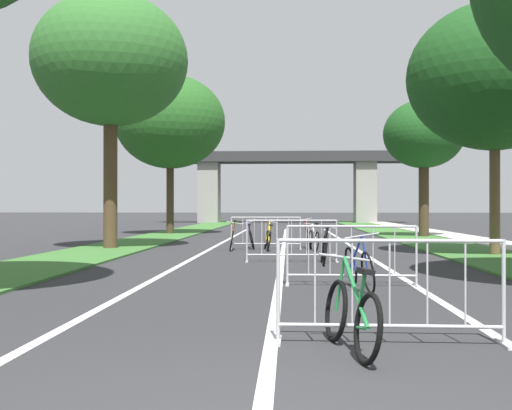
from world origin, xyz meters
name	(u,v)px	position (x,y,z in m)	size (l,w,h in m)	color
grass_verge_left	(162,236)	(-5.56, 25.26, 0.03)	(2.53, 61.74, 0.05)	#386B2D
grass_verge_right	(410,237)	(5.56, 25.26, 0.03)	(2.53, 61.74, 0.05)	#386B2D
sidewalk_path_right	(458,237)	(7.69, 25.26, 0.04)	(1.72, 61.74, 0.08)	#ADA89E
lane_stripe_center	(283,248)	(0.00, 17.86, 0.00)	(0.14, 35.72, 0.01)	silver
lane_stripe_right_lane	(355,248)	(2.36, 17.86, 0.00)	(0.14, 35.72, 0.01)	silver
lane_stripe_left_lane	(213,247)	(-2.36, 17.86, 0.00)	(0.14, 35.72, 0.01)	silver
overpass_bridge	(287,172)	(0.00, 51.02, 4.35)	(22.10, 3.18, 6.03)	#2D2D30
tree_left_pine_near	(111,61)	(-5.58, 16.87, 6.09)	(5.00, 5.00, 8.24)	#4C3823
tree_left_pine_far	(170,122)	(-5.75, 28.13, 5.62)	(5.50, 5.50, 7.97)	#3D2D1E
tree_right_oak_mid	(495,77)	(5.92, 14.65, 5.00)	(4.85, 4.85, 7.07)	brown
tree_right_oak_near	(424,135)	(6.25, 25.55, 4.61)	(3.62, 3.62, 6.19)	#3D2D1E
crowd_barrier_nearest	(390,292)	(1.18, 3.01, 0.52)	(2.29, 0.48, 1.05)	#ADADB2
crowd_barrier_second	(351,256)	(1.27, 7.71, 0.52)	(2.29, 0.47, 1.05)	#ADADB2
crowd_barrier_third	(292,241)	(0.25, 12.40, 0.52)	(2.30, 0.54, 1.05)	#ADADB2
crowd_barrier_fourth	(266,233)	(-0.56, 17.10, 0.52)	(2.29, 0.48, 1.05)	#ADADB2
bicycle_white_0	(313,239)	(0.95, 16.53, 0.36)	(0.50, 1.65, 0.88)	black
bicycle_blue_1	(359,267)	(1.33, 7.19, 0.38)	(0.55, 1.75, 0.97)	black
bicycle_purple_2	(251,238)	(-1.05, 17.49, 0.34)	(0.53, 1.61, 0.90)	black
bicycle_orange_3	(232,238)	(-1.61, 16.61, 0.37)	(0.52, 1.63, 0.96)	black
bicycle_green_4	(351,315)	(0.76, 2.62, 0.35)	(0.53, 1.59, 0.91)	black
bicycle_yellow_5	(268,239)	(-0.48, 16.60, 0.35)	(0.48, 1.67, 0.95)	black
bicycle_black_6	(324,248)	(1.03, 11.85, 0.38)	(0.49, 1.65, 0.94)	black
bicycle_red_7	(308,237)	(0.82, 17.59, 0.39)	(0.50, 1.71, 1.00)	black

